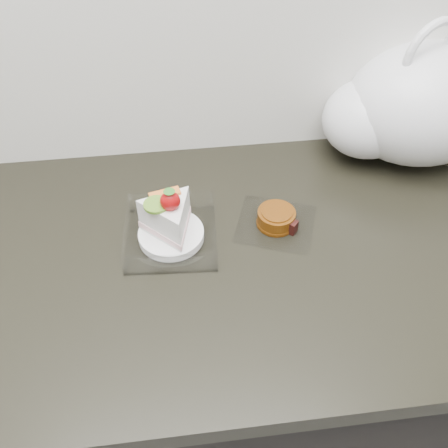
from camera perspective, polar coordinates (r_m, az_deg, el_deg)
The scene contains 4 objects.
counter at distance 1.27m, azimuth -4.78°, elevation -16.97°, with size 2.04×0.64×0.90m.
cake_tray at distance 0.90m, azimuth -6.16°, elevation -0.28°, with size 0.17×0.17×0.13m.
mooncake_wrap at distance 0.94m, azimuth 6.04°, elevation 0.55°, with size 0.18×0.17×0.03m.
plastic_bag at distance 1.11m, azimuth 20.93°, elevation 12.45°, with size 0.41×0.31×0.31m.
Camera 1 is at (0.03, 1.10, 1.58)m, focal length 40.00 mm.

